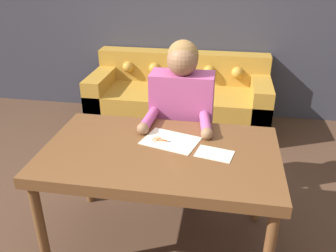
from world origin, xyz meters
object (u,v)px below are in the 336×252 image
at_px(dining_table, 160,160).
at_px(couch, 179,100).
at_px(scissors, 164,141).
at_px(person, 181,122).

height_order(dining_table, couch, couch).
bearing_deg(scissors, dining_table, -90.56).
bearing_deg(dining_table, couch, 94.34).
bearing_deg(scissors, person, 83.80).
xyz_separation_m(couch, scissors, (0.14, -1.78, 0.45)).
relative_size(dining_table, scissors, 6.27).
distance_m(dining_table, scissors, 0.13).
distance_m(couch, person, 1.38).
bearing_deg(dining_table, scissors, 89.44).
relative_size(dining_table, couch, 0.73).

